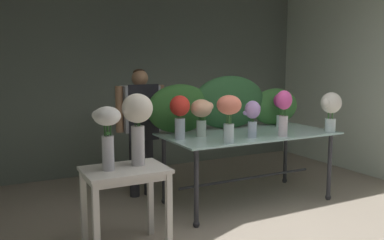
# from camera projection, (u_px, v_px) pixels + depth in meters

# --- Properties ---
(ground_plane) EXTENTS (7.98, 7.98, 0.00)m
(ground_plane) POSITION_uv_depth(u_px,v_px,m) (206.00, 200.00, 4.99)
(ground_plane) COLOR gray
(wall_back) EXTENTS (5.42, 0.12, 2.91)m
(wall_back) POSITION_uv_depth(u_px,v_px,m) (149.00, 75.00, 6.38)
(wall_back) COLOR slate
(wall_back) RESTS_ON ground
(wall_right) EXTENTS (0.12, 3.75, 2.91)m
(wall_right) POSITION_uv_depth(u_px,v_px,m) (368.00, 76.00, 6.02)
(wall_right) COLOR silver
(wall_right) RESTS_ON ground
(display_table_glass) EXTENTS (2.01, 1.00, 0.84)m
(display_table_glass) POSITION_uv_depth(u_px,v_px,m) (248.00, 142.00, 4.84)
(display_table_glass) COLOR #ADD4CF
(display_table_glass) RESTS_ON ground
(side_table_white) EXTENTS (0.71, 0.51, 0.75)m
(side_table_white) POSITION_uv_depth(u_px,v_px,m) (125.00, 181.00, 3.58)
(side_table_white) COLOR silver
(side_table_white) RESTS_ON ground
(florist) EXTENTS (0.62, 0.24, 1.57)m
(florist) POSITION_uv_depth(u_px,v_px,m) (141.00, 118.00, 5.02)
(florist) COLOR #232328
(florist) RESTS_ON ground
(foliage_backdrop) EXTENTS (2.17, 0.26, 0.65)m
(foliage_backdrop) POSITION_uv_depth(u_px,v_px,m) (223.00, 105.00, 5.06)
(foliage_backdrop) COLOR #2D6028
(foliage_backdrop) RESTS_ON display_table_glass
(vase_ivory_peonies) EXTENTS (0.27, 0.24, 0.47)m
(vase_ivory_peonies) POSITION_uv_depth(u_px,v_px,m) (331.00, 107.00, 4.85)
(vase_ivory_peonies) COLOR silver
(vase_ivory_peonies) RESTS_ON display_table_glass
(vase_lilac_roses) EXTENTS (0.19, 0.17, 0.41)m
(vase_lilac_roses) POSITION_uv_depth(u_px,v_px,m) (253.00, 116.00, 4.48)
(vase_lilac_roses) COLOR silver
(vase_lilac_roses) RESTS_ON display_table_glass
(vase_coral_freesia) EXTENTS (0.25, 0.25, 0.49)m
(vase_coral_freesia) POSITION_uv_depth(u_px,v_px,m) (229.00, 111.00, 4.18)
(vase_coral_freesia) COLOR silver
(vase_coral_freesia) RESTS_ON display_table_glass
(vase_magenta_hydrangea) EXTENTS (0.18, 0.18, 0.43)m
(vase_magenta_hydrangea) POSITION_uv_depth(u_px,v_px,m) (280.00, 106.00, 5.21)
(vase_magenta_hydrangea) COLOR silver
(vase_magenta_hydrangea) RESTS_ON display_table_glass
(vase_peach_carnations) EXTENTS (0.25, 0.24, 0.42)m
(vase_peach_carnations) POSITION_uv_depth(u_px,v_px,m) (202.00, 112.00, 4.55)
(vase_peach_carnations) COLOR silver
(vase_peach_carnations) RESTS_ON display_table_glass
(vase_scarlet_dahlias) EXTENTS (0.23, 0.22, 0.47)m
(vase_scarlet_dahlias) POSITION_uv_depth(u_px,v_px,m) (180.00, 112.00, 4.39)
(vase_scarlet_dahlias) COLOR silver
(vase_scarlet_dahlias) RESTS_ON display_table_glass
(vase_fuchsia_stock) EXTENTS (0.19, 0.18, 0.51)m
(vase_fuchsia_stock) POSITION_uv_depth(u_px,v_px,m) (284.00, 109.00, 4.55)
(vase_fuchsia_stock) COLOR silver
(vase_fuchsia_stock) RESTS_ON display_table_glass
(vase_white_roses_tall) EXTENTS (0.24, 0.23, 0.54)m
(vase_white_roses_tall) POSITION_uv_depth(u_px,v_px,m) (107.00, 129.00, 3.45)
(vase_white_roses_tall) COLOR silver
(vase_white_roses_tall) RESTS_ON side_table_white
(vase_cream_lisianthus_tall) EXTENTS (0.28, 0.27, 0.64)m
(vase_cream_lisianthus_tall) POSITION_uv_depth(u_px,v_px,m) (138.00, 119.00, 3.61)
(vase_cream_lisianthus_tall) COLOR silver
(vase_cream_lisianthus_tall) RESTS_ON side_table_white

